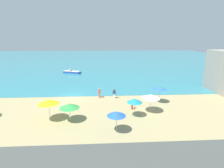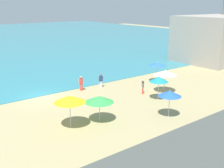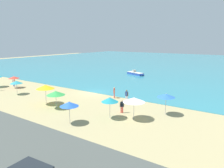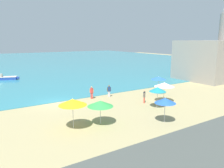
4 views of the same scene
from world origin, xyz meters
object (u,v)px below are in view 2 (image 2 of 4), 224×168
Objects in this scene: beach_umbrella_8 at (157,64)px; beach_umbrella_1 at (159,79)px; bather_0 at (81,83)px; bather_3 at (143,86)px; beach_umbrella_4 at (165,73)px; beach_umbrella_2 at (99,99)px; bather_1 at (101,80)px; beach_umbrella_6 at (170,93)px; beach_umbrella_0 at (70,99)px.

beach_umbrella_1 is at bearing -135.23° from beach_umbrella_8.
bather_0 is (-9.14, 2.84, -1.38)m from beach_umbrella_8.
beach_umbrella_8 is (4.68, 4.64, 0.15)m from beach_umbrella_1.
bather_3 is (4.58, -5.12, -0.04)m from bather_0.
beach_umbrella_1 is at bearing -151.61° from beach_umbrella_4.
bather_1 is (5.81, 7.87, -1.06)m from beach_umbrella_2.
beach_umbrella_4 is 1.05× the size of beach_umbrella_6.
beach_umbrella_0 is 11.27m from bather_1.
beach_umbrella_0 reaches higher than beach_umbrella_1.
beach_umbrella_2 is at bearing -158.30° from bather_3.
beach_umbrella_4 is at bearing -52.81° from bather_1.
bather_3 is (2.16, -4.70, -0.03)m from bather_1.
beach_umbrella_0 is at bearing -177.64° from beach_umbrella_1.
beach_umbrella_6 reaches higher than bather_0.
beach_umbrella_4 reaches higher than beach_umbrella_1.
bather_0 is at bearing 67.73° from beach_umbrella_2.
bather_1 is 5.17m from bather_3.
beach_umbrella_0 is at bearing -126.70° from bather_0.
beach_umbrella_2 is 13.68m from beach_umbrella_8.
beach_umbrella_0 reaches higher than beach_umbrella_8.
beach_umbrella_6 is (-2.57, -3.64, -0.05)m from beach_umbrella_1.
bather_0 reaches higher than bather_3.
beach_umbrella_0 is at bearing 170.89° from beach_umbrella_2.
bather_0 is at bearing 137.61° from beach_umbrella_4.
beach_umbrella_8 is 1.57× the size of bather_1.
beach_umbrella_2 reaches higher than bather_1.
bather_0 reaches higher than bather_1.
beach_umbrella_8 reaches higher than beach_umbrella_1.
bather_1 is at bearing 87.21° from beach_umbrella_6.
beach_umbrella_4 is at bearing -25.97° from bather_3.
beach_umbrella_6 is 0.94× the size of beach_umbrella_8.
beach_umbrella_2 is 0.93× the size of beach_umbrella_4.
beach_umbrella_1 is at bearing -92.78° from bather_3.
beach_umbrella_2 is 1.43× the size of bather_1.
beach_umbrella_8 is (15.03, 5.06, -0.09)m from beach_umbrella_0.
bather_0 is 6.87m from bather_3.
beach_umbrella_8 is (7.25, 8.28, 0.20)m from beach_umbrella_6.
beach_umbrella_4 is at bearing 44.96° from beach_umbrella_6.
beach_umbrella_4 is at bearing 11.58° from beach_umbrella_2.
beach_umbrella_8 is (12.54, 5.46, 0.34)m from beach_umbrella_2.
bather_3 is at bearing -65.29° from bather_1.
beach_umbrella_6 is at bearing -92.79° from bather_1.
beach_umbrella_4 reaches higher than bather_1.
beach_umbrella_8 is 7.28m from bather_1.
bather_3 is (0.11, 2.35, -1.27)m from beach_umbrella_1.
beach_umbrella_0 is 1.65× the size of bather_0.
beach_umbrella_4 is 1.52× the size of bather_0.
beach_umbrella_0 is 12.81m from beach_umbrella_4.
beach_umbrella_2 is at bearing -156.45° from beach_umbrella_8.
beach_umbrella_2 is 8.65m from bather_3.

